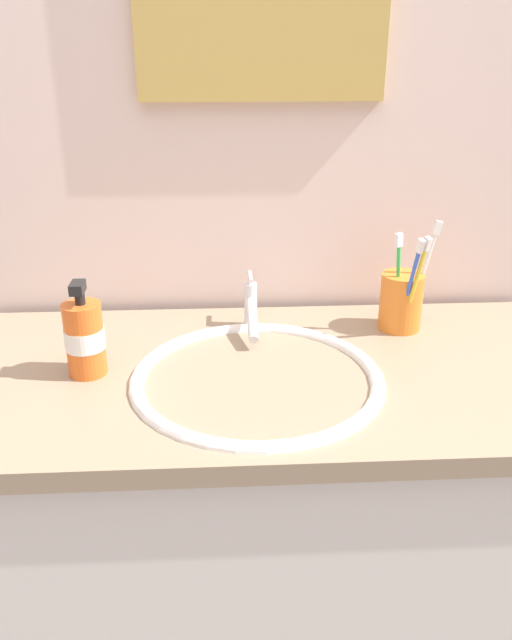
% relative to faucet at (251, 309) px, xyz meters
% --- Properties ---
extents(tiled_wall_back, '(2.29, 0.04, 2.40)m').
position_rel_faucet_xyz_m(tiled_wall_back, '(0.03, 0.15, 0.30)').
color(tiled_wall_back, beige).
rests_on(tiled_wall_back, ground).
extents(vanity_counter, '(1.09, 0.52, 0.86)m').
position_rel_faucet_xyz_m(vanity_counter, '(0.03, -0.15, -0.47)').
color(vanity_counter, silver).
rests_on(vanity_counter, ground).
extents(sink_basin, '(0.40, 0.40, 0.13)m').
position_rel_faucet_xyz_m(sink_basin, '(0.00, -0.19, -0.09)').
color(sink_basin, white).
rests_on(sink_basin, vanity_counter).
extents(faucet, '(0.02, 0.15, 0.10)m').
position_rel_faucet_xyz_m(faucet, '(0.00, 0.00, 0.00)').
color(faucet, silver).
rests_on(faucet, sink_basin).
extents(toothbrush_cup, '(0.08, 0.08, 0.11)m').
position_rel_faucet_xyz_m(toothbrush_cup, '(0.28, -0.00, 0.01)').
color(toothbrush_cup, orange).
rests_on(toothbrush_cup, vanity_counter).
extents(toothbrush_green, '(0.03, 0.02, 0.18)m').
position_rel_faucet_xyz_m(toothbrush_green, '(0.26, -0.01, 0.07)').
color(toothbrush_green, green).
rests_on(toothbrush_green, toothbrush_cup).
extents(toothbrush_blue, '(0.02, 0.06, 0.19)m').
position_rel_faucet_xyz_m(toothbrush_blue, '(0.28, -0.05, 0.07)').
color(toothbrush_blue, blue).
rests_on(toothbrush_blue, toothbrush_cup).
extents(toothbrush_white, '(0.05, 0.01, 0.20)m').
position_rel_faucet_xyz_m(toothbrush_white, '(0.32, 0.00, 0.07)').
color(toothbrush_white, white).
rests_on(toothbrush_white, toothbrush_cup).
extents(toothbrush_yellow, '(0.03, 0.05, 0.19)m').
position_rel_faucet_xyz_m(toothbrush_yellow, '(0.29, -0.05, 0.07)').
color(toothbrush_yellow, yellow).
rests_on(toothbrush_yellow, toothbrush_cup).
extents(soap_dispenser, '(0.06, 0.06, 0.16)m').
position_rel_faucet_xyz_m(soap_dispenser, '(-0.27, -0.15, 0.02)').
color(soap_dispenser, orange).
rests_on(soap_dispenser, vanity_counter).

